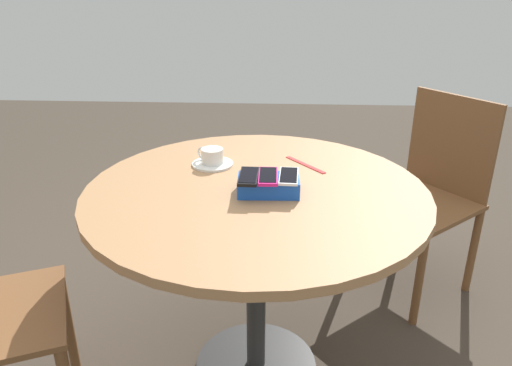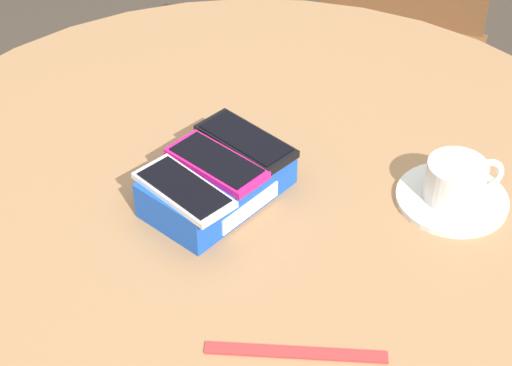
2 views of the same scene
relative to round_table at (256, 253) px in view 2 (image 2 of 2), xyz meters
name	(u,v)px [view 2 (image 2 of 2)]	position (x,y,z in m)	size (l,w,h in m)	color
round_table	(256,253)	(0.00, 0.00, 0.00)	(1.13, 1.13, 0.76)	#2D2D2D
phone_box	(218,184)	(-0.04, 0.03, 0.14)	(0.20, 0.12, 0.05)	blue
phone_white	(184,189)	(-0.11, 0.03, 0.17)	(0.07, 0.14, 0.01)	silver
phone_magenta	(216,163)	(-0.04, 0.03, 0.17)	(0.06, 0.14, 0.01)	#D11975
phone_black	(246,141)	(0.02, 0.04, 0.17)	(0.06, 0.14, 0.01)	black
saucer	(452,199)	(0.17, -0.20, 0.12)	(0.15, 0.15, 0.01)	silver
coffee_cup	(457,180)	(0.17, -0.20, 0.15)	(0.10, 0.08, 0.05)	silver
lanyard_strap	(296,352)	(-0.17, -0.22, 0.11)	(0.20, 0.02, 0.00)	red
chair_near_window	(387,50)	(0.84, 0.36, -0.17)	(0.56, 0.56, 0.88)	brown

